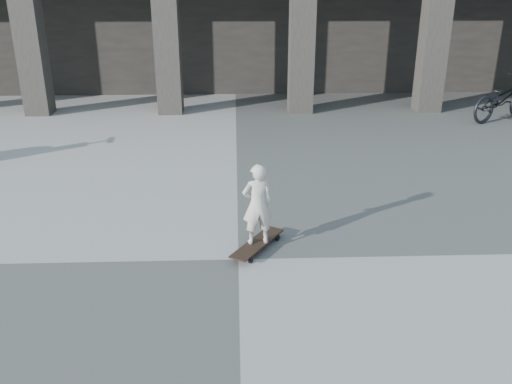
{
  "coord_description": "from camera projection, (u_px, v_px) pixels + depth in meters",
  "views": [
    {
      "loc": [
        -0.01,
        -6.35,
        3.47
      ],
      "look_at": [
        0.26,
        0.78,
        0.65
      ],
      "focal_mm": 38.0,
      "sensor_mm": 36.0,
      "label": 1
    }
  ],
  "objects": [
    {
      "name": "ground",
      "position": [
        238.0,
        259.0,
        7.17
      ],
      "size": [
        90.0,
        90.0,
        0.0
      ],
      "primitive_type": "plane",
      "color": "#4B4B48",
      "rests_on": "ground"
    },
    {
      "name": "longboard",
      "position": [
        257.0,
        244.0,
        7.41
      ],
      "size": [
        0.79,
        1.05,
        0.11
      ],
      "rotation": [
        0.0,
        0.0,
        1.01
      ],
      "color": "black",
      "rests_on": "ground"
    },
    {
      "name": "child",
      "position": [
        257.0,
        204.0,
        7.19
      ],
      "size": [
        0.45,
        0.34,
        1.13
      ],
      "primitive_type": "imported",
      "rotation": [
        0.0,
        0.0,
        3.32
      ],
      "color": "beige",
      "rests_on": "longboard"
    },
    {
      "name": "bicycle",
      "position": [
        503.0,
        99.0,
        14.0
      ],
      "size": [
        2.26,
        1.71,
        1.14
      ],
      "primitive_type": "imported",
      "rotation": [
        0.0,
        0.0,
        2.07
      ],
      "color": "black",
      "rests_on": "ground"
    }
  ]
}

